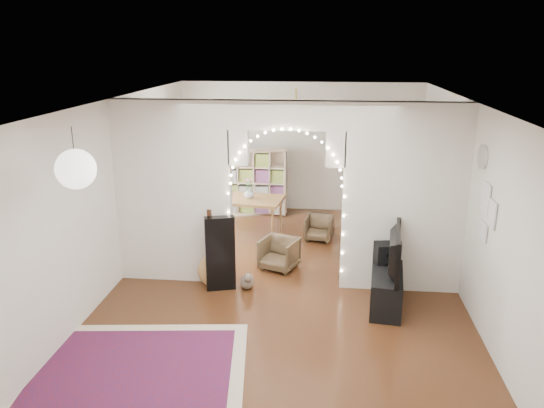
# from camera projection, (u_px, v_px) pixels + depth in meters

# --- Properties ---
(floor) EXTENTS (7.50, 7.50, 0.00)m
(floor) POSITION_uv_depth(u_px,v_px,m) (286.00, 282.00, 7.96)
(floor) COLOR black
(floor) RESTS_ON ground
(ceiling) EXTENTS (5.00, 7.50, 0.02)m
(ceiling) POSITION_uv_depth(u_px,v_px,m) (287.00, 100.00, 7.18)
(ceiling) COLOR white
(ceiling) RESTS_ON wall_back
(wall_back) EXTENTS (5.00, 0.02, 2.70)m
(wall_back) POSITION_uv_depth(u_px,v_px,m) (300.00, 147.00, 11.14)
(wall_back) COLOR silver
(wall_back) RESTS_ON floor
(wall_front) EXTENTS (5.00, 0.02, 2.70)m
(wall_front) POSITION_uv_depth(u_px,v_px,m) (248.00, 331.00, 4.00)
(wall_front) COLOR silver
(wall_front) RESTS_ON floor
(wall_left) EXTENTS (0.02, 7.50, 2.70)m
(wall_left) POSITION_uv_depth(u_px,v_px,m) (118.00, 191.00, 7.82)
(wall_left) COLOR silver
(wall_left) RESTS_ON floor
(wall_right) EXTENTS (0.02, 7.50, 2.70)m
(wall_right) POSITION_uv_depth(u_px,v_px,m) (466.00, 201.00, 7.32)
(wall_right) COLOR silver
(wall_right) RESTS_ON floor
(divider_wall) EXTENTS (5.00, 0.20, 2.70)m
(divider_wall) POSITION_uv_depth(u_px,v_px,m) (286.00, 191.00, 7.55)
(divider_wall) COLOR silver
(divider_wall) RESTS_ON floor
(fairy_lights) EXTENTS (1.64, 0.04, 1.60)m
(fairy_lights) POSITION_uv_depth(u_px,v_px,m) (286.00, 185.00, 7.39)
(fairy_lights) COLOR #FFEABF
(fairy_lights) RESTS_ON divider_wall
(window) EXTENTS (0.04, 1.20, 1.40)m
(window) POSITION_uv_depth(u_px,v_px,m) (157.00, 157.00, 9.49)
(window) COLOR white
(window) RESTS_ON wall_left
(wall_clock) EXTENTS (0.03, 0.31, 0.31)m
(wall_clock) POSITION_uv_depth(u_px,v_px,m) (483.00, 157.00, 6.54)
(wall_clock) COLOR white
(wall_clock) RESTS_ON wall_right
(picture_frames) EXTENTS (0.02, 0.50, 0.70)m
(picture_frames) POSITION_uv_depth(u_px,v_px,m) (487.00, 213.00, 6.33)
(picture_frames) COLOR white
(picture_frames) RESTS_ON wall_right
(paper_lantern) EXTENTS (0.40, 0.40, 0.40)m
(paper_lantern) POSITION_uv_depth(u_px,v_px,m) (76.00, 169.00, 5.22)
(paper_lantern) COLOR white
(paper_lantern) RESTS_ON ceiling
(ceiling_fan) EXTENTS (1.10, 1.10, 0.30)m
(ceiling_fan) POSITION_uv_depth(u_px,v_px,m) (296.00, 106.00, 9.17)
(ceiling_fan) COLOR #AF943A
(ceiling_fan) RESTS_ON ceiling
(area_rug) EXTENTS (2.62, 2.09, 0.02)m
(area_rug) POSITION_uv_depth(u_px,v_px,m) (135.00, 367.00, 5.86)
(area_rug) COLOR maroon
(area_rug) RESTS_ON floor
(guitar_case) EXTENTS (0.44, 0.26, 1.10)m
(guitar_case) POSITION_uv_depth(u_px,v_px,m) (220.00, 254.00, 7.60)
(guitar_case) COLOR black
(guitar_case) RESTS_ON floor
(acoustic_guitar) EXTENTS (0.43, 0.27, 1.00)m
(acoustic_guitar) POSITION_uv_depth(u_px,v_px,m) (211.00, 259.00, 7.70)
(acoustic_guitar) COLOR tan
(acoustic_guitar) RESTS_ON floor
(tabby_cat) EXTENTS (0.26, 0.46, 0.30)m
(tabby_cat) POSITION_uv_depth(u_px,v_px,m) (247.00, 281.00, 7.73)
(tabby_cat) COLOR brown
(tabby_cat) RESTS_ON floor
(floor_speaker) EXTENTS (0.34, 0.32, 0.78)m
(floor_speaker) POSITION_uv_depth(u_px,v_px,m) (385.00, 269.00, 7.47)
(floor_speaker) COLOR black
(floor_speaker) RESTS_ON floor
(media_console) EXTENTS (0.51, 1.04, 0.50)m
(media_console) POSITION_uv_depth(u_px,v_px,m) (386.00, 290.00, 7.15)
(media_console) COLOR black
(media_console) RESTS_ON floor
(tv) EXTENTS (0.26, 1.08, 0.62)m
(tv) POSITION_uv_depth(u_px,v_px,m) (389.00, 251.00, 6.99)
(tv) COLOR black
(tv) RESTS_ON media_console
(bookcase) EXTENTS (1.36, 0.79, 1.36)m
(bookcase) POSITION_uv_depth(u_px,v_px,m) (254.00, 182.00, 11.02)
(bookcase) COLOR #C1A88C
(bookcase) RESTS_ON floor
(dining_table) EXTENTS (1.30, 0.96, 0.76)m
(dining_table) POSITION_uv_depth(u_px,v_px,m) (249.00, 202.00, 9.62)
(dining_table) COLOR brown
(dining_table) RESTS_ON floor
(flower_vase) EXTENTS (0.21, 0.21, 0.19)m
(flower_vase) POSITION_uv_depth(u_px,v_px,m) (249.00, 193.00, 9.57)
(flower_vase) COLOR white
(flower_vase) RESTS_ON dining_table
(dining_chair_left) EXTENTS (0.69, 0.70, 0.50)m
(dining_chair_left) POSITION_uv_depth(u_px,v_px,m) (279.00, 254.00, 8.39)
(dining_chair_left) COLOR #4F3D27
(dining_chair_left) RESTS_ON floor
(dining_chair_right) EXTENTS (0.53, 0.54, 0.44)m
(dining_chair_right) POSITION_uv_depth(u_px,v_px,m) (319.00, 228.00, 9.65)
(dining_chair_right) COLOR #4F3D27
(dining_chair_right) RESTS_ON floor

